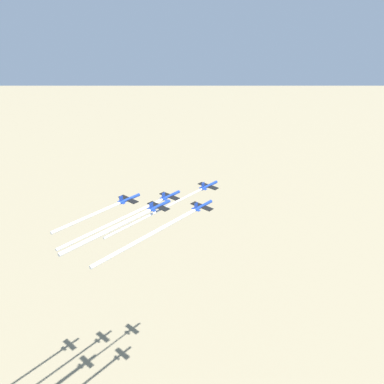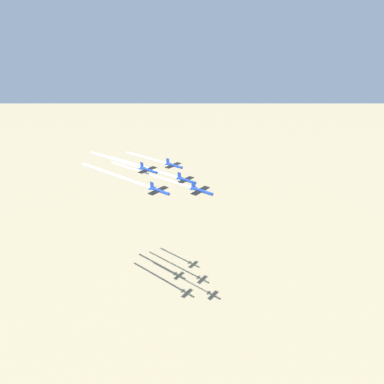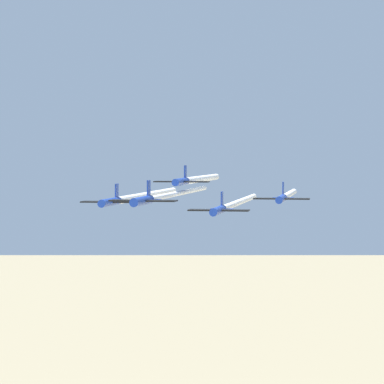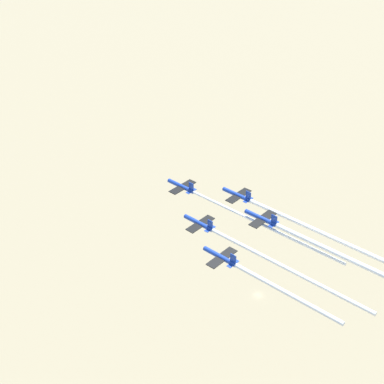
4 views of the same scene
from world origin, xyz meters
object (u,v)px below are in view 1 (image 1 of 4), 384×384
object	(u,v)px
jet_2	(202,206)
jet_4	(159,206)
jet_1	(170,196)
jet_3	(129,199)
jet_0	(209,186)

from	to	relation	value
jet_2	jet_4	bearing A→B (deg)	-120.47
jet_1	jet_3	size ratio (longest dim) A/B	1.00
jet_1	jet_4	bearing A→B (deg)	-59.53
jet_0	jet_1	size ratio (longest dim) A/B	1.00
jet_1	jet_4	xyz separation A→B (m)	(-5.92, -17.30, 4.32)
jet_3	jet_4	world-z (taller)	jet_4
jet_0	jet_3	bearing A→B (deg)	-120.47
jet_1	jet_4	distance (m)	18.79
jet_1	jet_4	world-z (taller)	jet_4
jet_0	jet_4	bearing A→B (deg)	-90.00
jet_0	jet_4	world-z (taller)	jet_4
jet_4	jet_0	bearing A→B (deg)	90.00
jet_2	jet_4	size ratio (longest dim) A/B	1.00
jet_3	jet_4	xyz separation A→B (m)	(12.08, -14.07, 3.02)
jet_3	jet_0	bearing A→B (deg)	59.53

